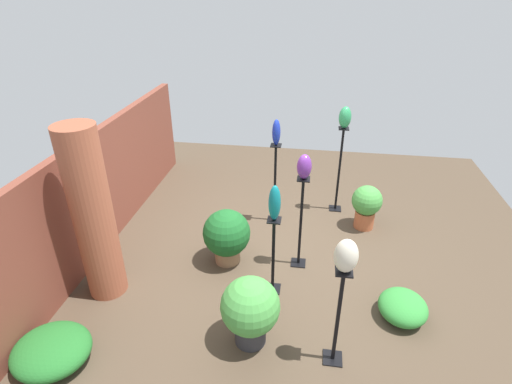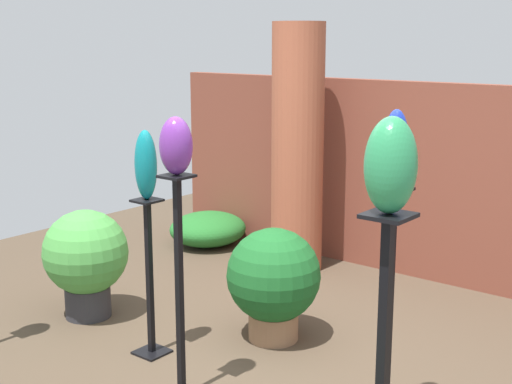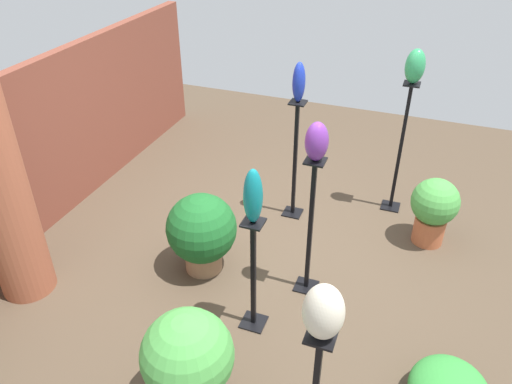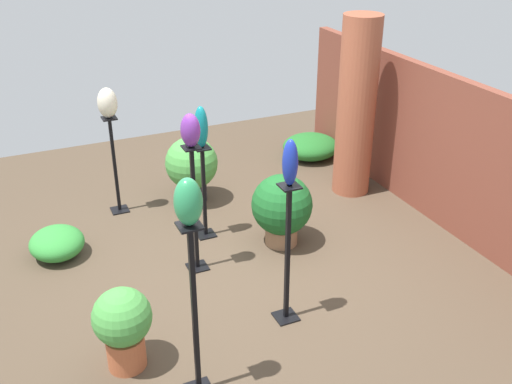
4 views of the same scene
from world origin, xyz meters
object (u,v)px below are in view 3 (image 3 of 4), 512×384
pedestal_jade (400,154)px  art_vase_jade (415,66)px  pedestal_cobalt (295,166)px  potted_plant_front_left (188,359)px  art_vase_teal (253,196)px  art_vase_violet (317,142)px  potted_plant_front_right (434,208)px  art_vase_ivory (323,312)px  potted_plant_mid_left (202,231)px  pedestal_teal (253,280)px  pedestal_violet (310,234)px  art_vase_cobalt (299,82)px

pedestal_jade → art_vase_jade: (0.00, 0.00, 0.95)m
pedestal_cobalt → potted_plant_front_left: 2.49m
art_vase_teal → art_vase_violet: bearing=-27.3°
pedestal_jade → art_vase_teal: bearing=158.8°
pedestal_jade → potted_plant_front_right: 0.71m
art_vase_violet → art_vase_ivory: bearing=-163.7°
art_vase_ivory → potted_plant_mid_left: bearing=44.8°
art_vase_ivory → art_vase_teal: bearing=37.8°
pedestal_teal → art_vase_violet: (0.57, -0.30, 1.00)m
pedestal_violet → art_vase_cobalt: art_vase_cobalt is taller
pedestal_cobalt → art_vase_teal: (-1.64, -0.16, 0.66)m
art_vase_jade → art_vase_ivory: art_vase_jade is taller
art_vase_teal → pedestal_cobalt: bearing=5.6°
art_vase_jade → art_vase_ivory: size_ratio=1.00×
pedestal_jade → art_vase_jade: 0.95m
art_vase_violet → potted_plant_front_left: 1.80m
pedestal_teal → art_vase_violet: 1.19m
art_vase_violet → potted_plant_front_left: bearing=162.8°
art_vase_cobalt → art_vase_ivory: size_ratio=1.16×
pedestal_teal → art_vase_cobalt: size_ratio=2.67×
art_vase_jade → potted_plant_mid_left: (-1.67, 1.52, -1.19)m
pedestal_violet → art_vase_ivory: art_vase_ivory is taller
pedestal_violet → art_vase_jade: bearing=-18.8°
potted_plant_mid_left → art_vase_ivory: bearing=-135.2°
pedestal_teal → art_vase_jade: (2.15, -0.83, 1.15)m
art_vase_cobalt → art_vase_ivory: bearing=-160.8°
pedestal_jade → potted_plant_front_right: pedestal_jade is taller
art_vase_jade → potted_plant_front_right: (-0.49, -0.43, -1.21)m
pedestal_teal → potted_plant_front_right: pedestal_teal is taller
pedestal_cobalt → pedestal_teal: bearing=-174.4°
pedestal_teal → pedestal_jade: bearing=-21.2°
art_vase_teal → art_vase_cobalt: bearing=5.6°
pedestal_violet → potted_plant_front_left: 1.49m
art_vase_cobalt → pedestal_violet: bearing=-156.9°
pedestal_jade → pedestal_teal: pedestal_jade is taller
art_vase_violet → potted_plant_front_left: size_ratio=0.39×
pedestal_jade → potted_plant_mid_left: 2.27m
pedestal_violet → pedestal_teal: bearing=152.7°
potted_plant_front_right → potted_plant_mid_left: potted_plant_mid_left is taller
art_vase_jade → art_vase_violet: (-1.58, 0.54, -0.15)m
art_vase_ivory → potted_plant_front_left: art_vase_ivory is taller
potted_plant_front_right → art_vase_teal: bearing=142.7°
pedestal_cobalt → pedestal_violet: size_ratio=1.00×
art_vase_violet → pedestal_teal: bearing=152.7°
art_vase_teal → potted_plant_front_right: size_ratio=0.62×
pedestal_cobalt → pedestal_teal: pedestal_cobalt is taller
potted_plant_front_right → potted_plant_mid_left: (-1.17, 1.95, 0.03)m
pedestal_cobalt → art_vase_ivory: (-2.60, -0.90, 0.73)m
pedestal_teal → potted_plant_front_right: (1.66, -1.26, -0.07)m
art_vase_jade → art_vase_ivory: (-3.11, 0.09, -0.29)m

